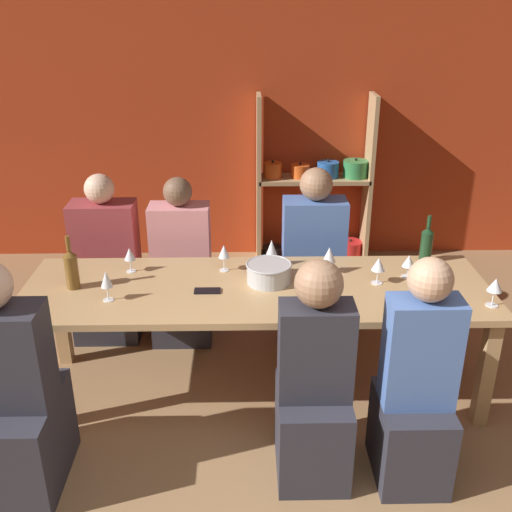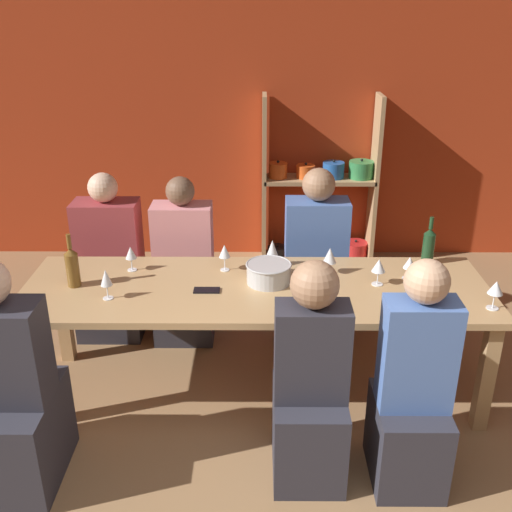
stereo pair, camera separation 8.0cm
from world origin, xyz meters
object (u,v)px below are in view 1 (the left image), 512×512
Objects in this scene: person_far_c at (312,274)px; person_far_a at (182,279)px; mixing_bowl at (269,272)px; wine_glass_white_c at (409,262)px; person_near_b at (11,408)px; wine_glass_white_a at (329,255)px; wine_bottle_green at (426,244)px; wine_glass_empty_a at (272,248)px; wine_glass_red_b at (130,255)px; shelf_unit at (317,203)px; wine_glass_white_b at (224,252)px; dining_table at (256,298)px; wine_bottle_dark at (71,268)px; cell_phone at (207,291)px; person_near_a at (415,399)px; person_far_b at (109,276)px; wine_glass_empty_b at (495,286)px; wine_glass_red_a at (106,280)px; person_near_c at (314,397)px; wine_glass_empty_c at (378,265)px.

person_far_a is at bearing 1.11° from person_far_c.
person_far_c is (0.34, 0.69, -0.34)m from mixing_bowl.
person_near_b is at bearing -158.24° from wine_glass_white_c.
person_far_a is (-0.96, 0.55, -0.41)m from wine_glass_white_a.
wine_bottle_green is 1.84× the size of wine_glass_white_a.
wine_glass_empty_a reaches higher than wine_glass_red_b.
shelf_unit is 1.81m from wine_glass_empty_a.
wine_glass_white_b is at bearing -113.54° from shelf_unit.
dining_table is 1.08m from wine_bottle_dark.
person_near_a is at bearing -32.49° from cell_phone.
person_far_b is (-0.77, 0.86, -0.31)m from cell_phone.
wine_bottle_green is at bearing 16.26° from cell_phone.
wine_bottle_green is 1.89× the size of wine_glass_empty_b.
wine_glass_red_a is at bearing -165.24° from wine_glass_white_a.
wine_glass_white_a reaches higher than wine_glass_white_c.
wine_glass_red_b is 1.12m from person_near_b.
person_near_b is 1.48m from person_near_c.
wine_glass_red_b is at bearing 116.32° from person_far_b.
cell_phone is at bearing -161.60° from wine_glass_white_a.
wine_glass_empty_c is at bearing -158.11° from wine_glass_white_c.
wine_glass_empty_c is at bearing 2.55° from dining_table.
wine_glass_white_c is (1.10, -0.11, -0.02)m from wine_glass_white_b.
person_near_b is at bearing -123.12° from shelf_unit.
wine_bottle_dark reaches higher than wine_glass_empty_a.
wine_bottle_dark is at bearing 179.69° from dining_table.
person_far_b reaches higher than wine_glass_empty_c.
person_near_c is (-0.64, -0.80, -0.37)m from wine_glass_white_c.
wine_glass_red_a is at bearing 160.19° from person_near_a.
shelf_unit is 4.91× the size of wine_bottle_green.
person_near_c is at bearing 84.15° from person_far_c.
wine_glass_white_b reaches higher than dining_table.
wine_bottle_green is 0.63m from wine_glass_empty_b.
person_far_b is at bearing 146.62° from mixing_bowl.
person_far_c is (0.70, 0.81, -0.28)m from cell_phone.
cell_phone is at bearing 49.08° from person_far_c.
cell_phone is 0.13× the size of person_near_c.
wine_glass_white_c is (1.67, -0.11, -0.01)m from wine_glass_red_b.
wine_glass_white_b reaches higher than mixing_bowl.
person_far_b is (-1.49, 0.62, -0.42)m from wine_glass_white_a.
wine_glass_red_b reaches higher than wine_glass_white_c.
wine_glass_white_b is 1.40m from person_near_a.
wine_glass_white_a is 1.03× the size of wine_glass_empty_b.
wine_glass_white_a is 1.07× the size of wine_glass_red_b.
person_far_a reaches higher than wine_glass_empty_b.
mixing_bowl is at bearing 37.51° from dining_table.
person_near_b reaches higher than wine_bottle_dark.
person_near_b is at bearing -148.32° from mixing_bowl.
wine_glass_empty_a is at bearing 99.91° from person_near_c.
wine_bottle_green is at bearing 148.17° from person_far_c.
wine_glass_white_a is at bearing 171.41° from wine_glass_white_c.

